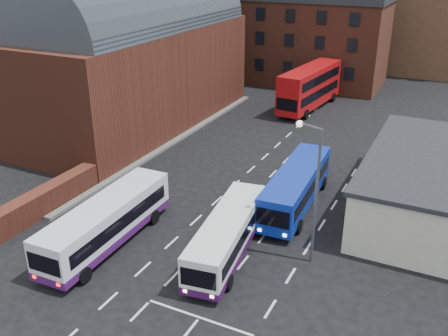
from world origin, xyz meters
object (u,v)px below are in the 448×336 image
at_px(pedestrian_red, 51,247).
at_px(pedestrian_beige, 44,254).
at_px(bus_blue, 296,185).
at_px(bus_white_inbound, 227,233).
at_px(bus_white_outbound, 107,220).
at_px(bus_red_double, 310,87).
at_px(street_lamp, 313,182).

distance_m(pedestrian_red, pedestrian_beige, 0.80).
bearing_deg(bus_blue, bus_white_inbound, 74.88).
distance_m(bus_white_outbound, bus_red_double, 33.92).
bearing_deg(bus_blue, bus_red_double, -77.87).
bearing_deg(pedestrian_beige, bus_blue, -158.64).
distance_m(bus_white_outbound, bus_blue, 13.42).
xyz_separation_m(street_lamp, pedestrian_beige, (-13.70, -7.41, -4.34)).
xyz_separation_m(bus_white_inbound, street_lamp, (4.50, 1.75, 3.58)).
bearing_deg(pedestrian_red, street_lamp, -163.03).
height_order(bus_white_outbound, bus_red_double, bus_red_double).
bearing_deg(bus_blue, street_lamp, 111.96).
distance_m(bus_white_inbound, bus_red_double, 32.03).
bearing_deg(bus_white_inbound, pedestrian_red, 19.53).
relative_size(bus_white_inbound, pedestrian_beige, 6.15).
relative_size(bus_white_inbound, bus_red_double, 0.81).
height_order(bus_red_double, street_lamp, street_lamp).
bearing_deg(pedestrian_red, bus_white_inbound, -161.12).
height_order(bus_white_outbound, pedestrian_red, bus_white_outbound).
relative_size(street_lamp, pedestrian_red, 5.81).
height_order(pedestrian_red, pedestrian_beige, pedestrian_beige).
height_order(bus_white_inbound, pedestrian_beige, bus_white_inbound).
xyz_separation_m(bus_white_outbound, bus_blue, (8.98, 9.96, -0.02)).
xyz_separation_m(bus_blue, pedestrian_red, (-11.12, -12.71, -0.99)).
bearing_deg(pedestrian_beige, bus_white_inbound, -178.11).
height_order(bus_white_inbound, bus_red_double, bus_red_double).
bearing_deg(bus_red_double, pedestrian_beige, 89.45).
bearing_deg(pedestrian_red, bus_red_double, -105.87).
relative_size(bus_blue, bus_red_double, 0.89).
xyz_separation_m(bus_white_outbound, pedestrian_beige, (-1.90, -3.50, -0.94)).
bearing_deg(bus_red_double, bus_white_inbound, 104.79).
relative_size(bus_white_outbound, bus_red_double, 0.89).
relative_size(bus_white_inbound, bus_blue, 0.92).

